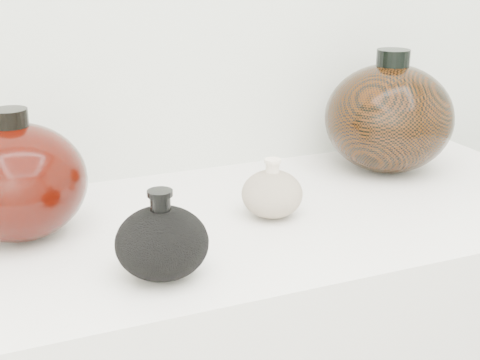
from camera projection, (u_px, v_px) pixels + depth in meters
name	position (u px, v px, depth m)	size (l,w,h in m)	color
black_gourd_vase	(162.00, 242.00, 0.85)	(0.13, 0.13, 0.12)	black
cream_gourd_vase	(272.00, 193.00, 1.04)	(0.12, 0.12, 0.09)	beige
left_round_pot	(17.00, 181.00, 0.96)	(0.24, 0.24, 0.19)	black
right_round_pot	(389.00, 118.00, 1.24)	(0.27, 0.27, 0.23)	black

